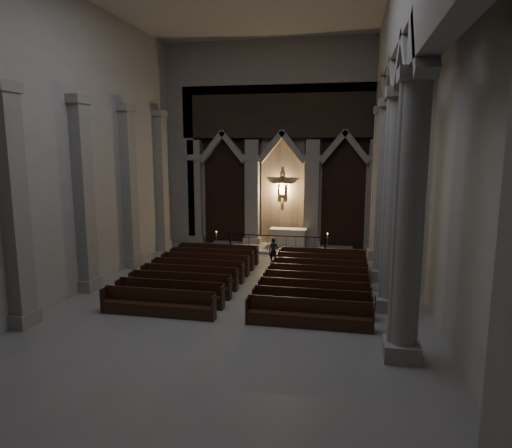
# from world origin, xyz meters

# --- Properties ---
(room) EXTENTS (24.00, 24.10, 12.00)m
(room) POSITION_xyz_m (0.00, 0.00, 7.60)
(room) COLOR gray
(room) RESTS_ON ground
(sanctuary_wall) EXTENTS (14.00, 0.77, 12.00)m
(sanctuary_wall) POSITION_xyz_m (0.00, 11.54, 6.62)
(sanctuary_wall) COLOR gray
(sanctuary_wall) RESTS_ON ground
(right_arcade) EXTENTS (1.00, 24.00, 12.00)m
(right_arcade) POSITION_xyz_m (5.50, 1.33, 7.83)
(right_arcade) COLOR gray
(right_arcade) RESTS_ON ground
(left_pilasters) EXTENTS (0.60, 13.00, 8.03)m
(left_pilasters) POSITION_xyz_m (-6.75, 3.50, 3.91)
(left_pilasters) COLOR gray
(left_pilasters) RESTS_ON ground
(sanctuary_step) EXTENTS (8.50, 2.60, 0.15)m
(sanctuary_step) POSITION_xyz_m (0.00, 10.60, 0.07)
(sanctuary_step) COLOR gray
(sanctuary_step) RESTS_ON ground
(altar) EXTENTS (2.14, 0.85, 1.08)m
(altar) POSITION_xyz_m (0.49, 10.90, 0.69)
(altar) COLOR beige
(altar) RESTS_ON sanctuary_step
(altar_rail) EXTENTS (5.51, 0.09, 1.08)m
(altar_rail) POSITION_xyz_m (0.00, 9.64, 0.72)
(altar_rail) COLOR black
(altar_rail) RESTS_ON ground
(candle_stand_left) EXTENTS (0.22, 0.22, 1.28)m
(candle_stand_left) POSITION_xyz_m (-3.35, 8.96, 0.35)
(candle_stand_left) COLOR olive
(candle_stand_left) RESTS_ON ground
(candle_stand_right) EXTENTS (0.23, 0.23, 1.35)m
(candle_stand_right) POSITION_xyz_m (2.85, 9.23, 0.37)
(candle_stand_right) COLOR olive
(candle_stand_right) RESTS_ON ground
(pews) EXTENTS (9.67, 8.24, 0.95)m
(pews) POSITION_xyz_m (0.00, 3.17, 0.31)
(pews) COLOR black
(pews) RESTS_ON ground
(worshipper) EXTENTS (0.52, 0.37, 1.33)m
(worshipper) POSITION_xyz_m (0.18, 7.37, 0.67)
(worshipper) COLOR black
(worshipper) RESTS_ON ground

